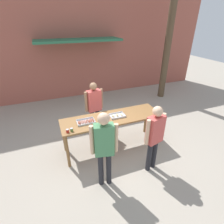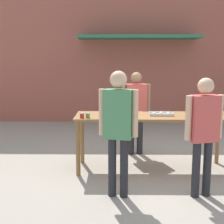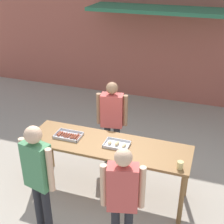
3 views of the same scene
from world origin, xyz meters
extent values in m
plane|color=#A39989|center=(0.00, 0.00, 0.00)|extent=(24.00, 24.00, 0.00)
cube|color=#A85647|center=(0.00, 4.00, 2.25)|extent=(12.00, 0.12, 4.50)
cube|color=#2D704C|center=(0.00, 3.45, 2.40)|extent=(3.20, 1.00, 0.08)
cube|color=brown|center=(0.00, 0.00, 0.91)|extent=(2.54, 0.75, 0.04)
cylinder|color=brown|center=(-1.20, -0.31, 0.45)|extent=(0.07, 0.07, 0.89)
cylinder|color=brown|center=(1.20, -0.31, 0.45)|extent=(0.07, 0.07, 0.89)
cylinder|color=brown|center=(-1.20, 0.31, 0.45)|extent=(0.07, 0.07, 0.89)
cylinder|color=brown|center=(1.20, 0.31, 0.45)|extent=(0.07, 0.07, 0.89)
cube|color=silver|center=(-0.67, 0.01, 0.93)|extent=(0.42, 0.28, 0.01)
cube|color=silver|center=(-0.67, -0.13, 0.96)|extent=(0.42, 0.01, 0.03)
cube|color=silver|center=(-0.67, 0.14, 0.96)|extent=(0.42, 0.01, 0.03)
cube|color=silver|center=(-0.87, 0.01, 0.96)|extent=(0.01, 0.28, 0.03)
cube|color=silver|center=(-0.46, 0.01, 0.96)|extent=(0.01, 0.28, 0.03)
cylinder|color=brown|center=(-0.84, 0.01, 0.95)|extent=(0.04, 0.11, 0.03)
cylinder|color=brown|center=(-0.81, 0.00, 0.95)|extent=(0.04, 0.13, 0.03)
cylinder|color=brown|center=(-0.76, 0.01, 0.95)|extent=(0.03, 0.11, 0.02)
cylinder|color=brown|center=(-0.73, 0.01, 0.95)|extent=(0.03, 0.12, 0.03)
cylinder|color=brown|center=(-0.69, 0.00, 0.95)|extent=(0.04, 0.14, 0.02)
cylinder|color=brown|center=(-0.65, 0.00, 0.95)|extent=(0.04, 0.13, 0.03)
cylinder|color=brown|center=(-0.61, 0.00, 0.95)|extent=(0.03, 0.13, 0.03)
cylinder|color=brown|center=(-0.57, 0.00, 0.95)|extent=(0.04, 0.13, 0.03)
cylinder|color=brown|center=(-0.53, 0.01, 0.95)|extent=(0.04, 0.15, 0.03)
cylinder|color=brown|center=(-0.49, 0.00, 0.95)|extent=(0.04, 0.14, 0.03)
cube|color=silver|center=(0.14, 0.01, 0.93)|extent=(0.38, 0.27, 0.01)
cube|color=silver|center=(0.14, -0.12, 0.96)|extent=(0.38, 0.01, 0.03)
cube|color=silver|center=(0.14, 0.14, 0.96)|extent=(0.38, 0.01, 0.03)
cube|color=silver|center=(-0.04, 0.01, 0.96)|extent=(0.01, 0.27, 0.03)
cube|color=silver|center=(0.33, 0.01, 0.96)|extent=(0.01, 0.27, 0.03)
ellipsoid|color=#D6B77F|center=(0.03, 0.01, 0.96)|extent=(0.07, 0.11, 0.04)
ellipsoid|color=#D6B77F|center=(0.14, 0.01, 0.96)|extent=(0.07, 0.11, 0.05)
ellipsoid|color=#D6B77F|center=(0.26, 0.00, 0.96)|extent=(0.06, 0.12, 0.04)
cylinder|color=#B22319|center=(-1.14, -0.26, 0.97)|extent=(0.07, 0.07, 0.07)
cylinder|color=#B2B2B7|center=(-1.14, -0.26, 1.01)|extent=(0.06, 0.06, 0.01)
cylinder|color=#567A38|center=(-1.04, -0.25, 0.97)|extent=(0.07, 0.07, 0.07)
cylinder|color=#B2B2B7|center=(-1.04, -0.25, 1.01)|extent=(0.06, 0.06, 0.01)
cylinder|color=#DBC67A|center=(1.13, -0.25, 0.99)|extent=(0.09, 0.09, 0.11)
cylinder|color=#232328|center=(-0.31, 0.82, 0.38)|extent=(0.12, 0.12, 0.77)
cylinder|color=#232328|center=(-0.13, 0.85, 0.38)|extent=(0.12, 0.12, 0.77)
cube|color=#C64C47|center=(-0.22, 0.84, 1.07)|extent=(0.41, 0.27, 0.61)
sphere|color=#936B4C|center=(-0.22, 0.84, 1.49)|extent=(0.21, 0.21, 0.21)
cylinder|color=#936B4C|center=(-0.45, 0.80, 1.09)|extent=(0.09, 0.09, 0.58)
cylinder|color=#936B4C|center=(0.01, 0.87, 1.09)|extent=(0.09, 0.09, 0.58)
cylinder|color=#232328|center=(-0.49, -1.08, 0.41)|extent=(0.11, 0.11, 0.82)
cylinder|color=#232328|center=(-0.65, -1.04, 0.41)|extent=(0.11, 0.11, 0.82)
cube|color=#478456|center=(-0.57, -1.06, 1.14)|extent=(0.40, 0.28, 0.65)
sphere|color=#DBAD89|center=(-0.57, -1.06, 1.59)|extent=(0.22, 0.22, 0.22)
cylinder|color=#DBAD89|center=(-0.35, -1.11, 1.16)|extent=(0.08, 0.08, 0.62)
cylinder|color=#DBAD89|center=(-0.79, -1.01, 1.16)|extent=(0.08, 0.08, 0.62)
cube|color=#C64C47|center=(0.56, -1.04, 1.08)|extent=(0.41, 0.29, 0.61)
sphere|color=#DBAD89|center=(0.56, -1.04, 1.51)|extent=(0.21, 0.21, 0.21)
cylinder|color=#DBAD89|center=(0.78, -0.99, 1.10)|extent=(0.08, 0.08, 0.58)
cylinder|color=#DBAD89|center=(0.34, -1.10, 1.10)|extent=(0.08, 0.08, 0.58)
camera|label=1|loc=(-1.37, -3.53, 3.12)|focal=28.00mm
camera|label=2|loc=(-0.60, -5.06, 1.87)|focal=50.00mm
camera|label=3|loc=(1.36, -3.78, 3.53)|focal=50.00mm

